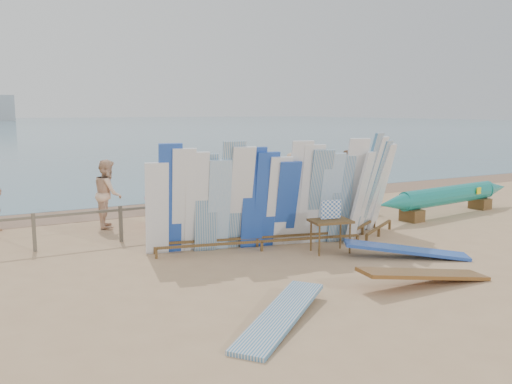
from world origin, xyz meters
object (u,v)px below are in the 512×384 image
flat_board_e (281,323)px  beach_chair_right (203,218)px  beachgoer_5 (177,185)px  beachgoer_7 (234,182)px  stroller (248,207)px  main_surfboard_rack (260,200)px  beachgoer_extra_0 (362,179)px  outrigger_canoe (449,196)px  flat_board_d (406,258)px  beachgoer_10 (346,178)px  vendor_table (330,235)px  beachgoer_8 (289,185)px  beachgoer_9 (292,176)px  beachgoer_2 (108,193)px  beachgoer_4 (185,192)px  side_surfboard_rack (372,190)px  beach_chair_left (160,220)px  flat_board_c (424,285)px

flat_board_e → beach_chair_right: 7.10m
beachgoer_5 → beachgoer_7: bearing=124.5°
beach_chair_right → stroller: stroller is taller
main_surfboard_rack → flat_board_e: main_surfboard_rack is taller
flat_board_e → beachgoer_extra_0: size_ratio=1.73×
outrigger_canoe → flat_board_d: (-4.75, -3.10, -0.58)m
flat_board_d → beachgoer_10: size_ratio=1.43×
vendor_table → beach_chair_right: size_ratio=1.29×
beach_chair_right → beachgoer_extra_0: beachgoer_extra_0 is taller
beachgoer_8 → beachgoer_9: beachgoer_9 is taller
beachgoer_2 → flat_board_e: bearing=-163.1°
vendor_table → beachgoer_7: bearing=94.6°
flat_board_e → beachgoer_7: 10.22m
main_surfboard_rack → outrigger_canoe: main_surfboard_rack is taller
beachgoer_4 → side_surfboard_rack: bearing=151.4°
main_surfboard_rack → beachgoer_10: 6.70m
beach_chair_right → beachgoer_9: bearing=36.0°
beach_chair_left → stroller: stroller is taller
flat_board_d → flat_board_c: (-1.07, -1.58, 0.00)m
beachgoer_10 → beachgoer_4: bearing=164.2°
flat_board_c → beachgoer_4: 7.65m
beachgoer_7 → beach_chair_right: bearing=-88.7°
side_surfboard_rack → flat_board_e: 6.50m
main_surfboard_rack → beachgoer_8: size_ratio=3.32×
flat_board_e → beachgoer_extra_0: bearing=96.2°
flat_board_e → beachgoer_9: (6.55, 9.98, 0.84)m
beach_chair_right → side_surfboard_rack: bearing=-37.6°
beach_chair_left → beachgoer_extra_0: size_ratio=0.57×
stroller → beachgoer_5: size_ratio=0.73×
outrigger_canoe → beachgoer_2: beachgoer_2 is taller
beachgoer_5 → flat_board_d: bearing=63.9°
beachgoer_8 → beachgoer_9: size_ratio=0.93×
flat_board_d → beachgoer_9: (2.19, 8.12, 0.84)m
vendor_table → beachgoer_2: size_ratio=0.64×
vendor_table → flat_board_d: 1.73m
beachgoer_10 → beachgoer_7: bearing=138.2°
vendor_table → beachgoer_9: 7.74m
outrigger_canoe → beachgoer_8: bearing=131.0°
beachgoer_5 → beachgoer_9: bearing=139.0°
vendor_table → beachgoer_8: beachgoer_8 is taller
beachgoer_5 → beachgoer_4: bearing=33.3°
flat_board_e → beach_chair_left: bearing=137.5°
beach_chair_left → beachgoer_10: bearing=-9.9°
side_surfboard_rack → beachgoer_2: size_ratio=1.43×
flat_board_d → beachgoer_4: (-2.93, 5.78, 0.92)m
main_surfboard_rack → stroller: bearing=80.5°
beachgoer_10 → beachgoer_2: (-7.99, 0.33, -0.00)m
vendor_table → main_surfboard_rack: bearing=152.2°
flat_board_e → flat_board_c: flat_board_c is taller
beachgoer_8 → flat_board_c: bearing=58.4°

